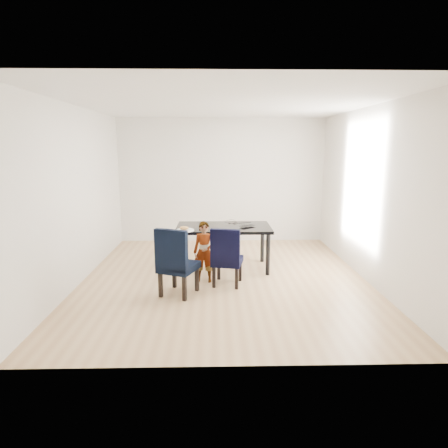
{
  "coord_description": "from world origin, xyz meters",
  "views": [
    {
      "loc": [
        -0.14,
        -5.76,
        2.07
      ],
      "look_at": [
        0.0,
        0.2,
        0.85
      ],
      "focal_mm": 30.0,
      "sensor_mm": 36.0,
      "label": 1
    }
  ],
  "objects_px": {
    "child": "(204,252)",
    "plate": "(185,230)",
    "dining_table": "(224,247)",
    "laptop": "(246,226)",
    "chair_right": "(227,256)",
    "chair_left": "(179,261)"
  },
  "relations": [
    {
      "from": "chair_right",
      "to": "plate",
      "type": "height_order",
      "value": "chair_right"
    },
    {
      "from": "dining_table",
      "to": "laptop",
      "type": "xyz_separation_m",
      "value": [
        0.38,
        -0.04,
        0.39
      ]
    },
    {
      "from": "laptop",
      "to": "plate",
      "type": "bearing_deg",
      "value": -21.38
    },
    {
      "from": "child",
      "to": "plate",
      "type": "distance_m",
      "value": 0.52
    },
    {
      "from": "plate",
      "to": "laptop",
      "type": "bearing_deg",
      "value": 17.26
    },
    {
      "from": "chair_left",
      "to": "laptop",
      "type": "bearing_deg",
      "value": 70.02
    },
    {
      "from": "chair_left",
      "to": "child",
      "type": "xyz_separation_m",
      "value": [
        0.35,
        0.51,
        -0.01
      ]
    },
    {
      "from": "chair_left",
      "to": "laptop",
      "type": "xyz_separation_m",
      "value": [
        1.04,
        1.12,
        0.27
      ]
    },
    {
      "from": "plate",
      "to": "laptop",
      "type": "xyz_separation_m",
      "value": [
        1.01,
        0.31,
        0.0
      ]
    },
    {
      "from": "chair_right",
      "to": "laptop",
      "type": "height_order",
      "value": "chair_right"
    },
    {
      "from": "laptop",
      "to": "dining_table",
      "type": "bearing_deg",
      "value": -44.2
    },
    {
      "from": "child",
      "to": "plate",
      "type": "xyz_separation_m",
      "value": [
        -0.32,
        0.3,
        0.28
      ]
    },
    {
      "from": "plate",
      "to": "dining_table",
      "type": "bearing_deg",
      "value": 28.97
    },
    {
      "from": "dining_table",
      "to": "chair_right",
      "type": "bearing_deg",
      "value": -87.02
    },
    {
      "from": "dining_table",
      "to": "chair_left",
      "type": "distance_m",
      "value": 1.34
    },
    {
      "from": "plate",
      "to": "chair_right",
      "type": "bearing_deg",
      "value": -32.58
    },
    {
      "from": "child",
      "to": "laptop",
      "type": "distance_m",
      "value": 0.96
    },
    {
      "from": "dining_table",
      "to": "plate",
      "type": "height_order",
      "value": "plate"
    },
    {
      "from": "child",
      "to": "plate",
      "type": "bearing_deg",
      "value": 141.36
    },
    {
      "from": "chair_left",
      "to": "chair_right",
      "type": "bearing_deg",
      "value": 51.01
    },
    {
      "from": "chair_right",
      "to": "child",
      "type": "height_order",
      "value": "child"
    },
    {
      "from": "dining_table",
      "to": "plate",
      "type": "bearing_deg",
      "value": -151.03
    }
  ]
}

